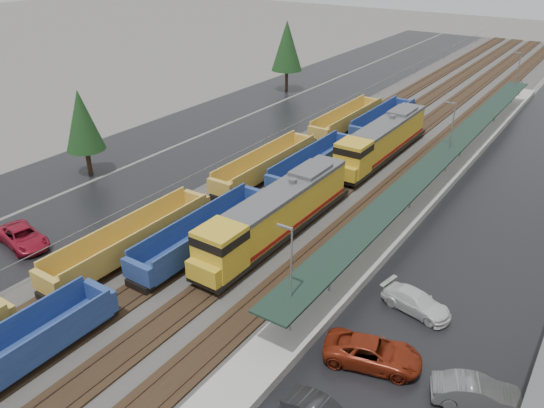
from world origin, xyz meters
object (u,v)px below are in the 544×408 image
(well_string_blue, at_px, (205,234))
(parked_car_east_b, at_px, (372,353))
(parked_car_east_c, at_px, (416,302))
(parked_car_west_c, at_px, (23,237))
(parked_car_east_e, at_px, (477,393))
(well_string_yellow, at_px, (132,241))
(locomotive_lead, at_px, (275,215))
(locomotive_trail, at_px, (381,141))

(well_string_blue, bearing_deg, parked_car_east_b, -15.10)
(well_string_blue, xyz_separation_m, parked_car_east_c, (16.97, 1.70, -0.51))
(parked_car_west_c, distance_m, parked_car_east_e, 35.20)
(well_string_yellow, distance_m, well_string_blue, 5.69)
(locomotive_lead, relative_size, well_string_yellow, 0.22)
(well_string_blue, height_order, parked_car_east_e, well_string_blue)
(well_string_blue, relative_size, parked_car_east_e, 18.08)
(locomotive_lead, bearing_deg, well_string_blue, -134.84)
(parked_car_east_b, relative_size, parked_car_east_c, 1.18)
(well_string_yellow, bearing_deg, parked_car_west_c, -154.48)
(locomotive_trail, height_order, parked_car_east_b, locomotive_trail)
(well_string_blue, xyz_separation_m, parked_car_east_b, (16.62, -4.48, -0.42))
(parked_car_west_c, bearing_deg, parked_car_east_e, -73.81)
(well_string_yellow, height_order, parked_car_east_b, well_string_yellow)
(well_string_yellow, bearing_deg, well_string_blue, 45.38)
(parked_car_east_e, bearing_deg, well_string_blue, 57.35)
(parked_car_east_e, bearing_deg, parked_car_west_c, 74.22)
(well_string_yellow, xyz_separation_m, parked_car_west_c, (-8.46, -4.04, -0.44))
(parked_car_west_c, distance_m, parked_car_east_b, 29.31)
(well_string_yellow, distance_m, parked_car_east_c, 21.75)
(well_string_yellow, bearing_deg, parked_car_east_e, -0.18)
(locomotive_lead, height_order, well_string_yellow, locomotive_lead)
(well_string_yellow, height_order, well_string_blue, well_string_blue)
(parked_car_east_b, bearing_deg, well_string_blue, 58.90)
(parked_car_east_e, bearing_deg, parked_car_east_c, 21.26)
(locomotive_lead, height_order, locomotive_trail, same)
(well_string_yellow, height_order, parked_car_east_e, well_string_yellow)
(well_string_yellow, height_order, parked_car_west_c, well_string_yellow)
(parked_car_west_c, distance_m, parked_car_east_c, 31.03)
(well_string_yellow, relative_size, parked_car_west_c, 16.22)
(locomotive_trail, relative_size, well_string_yellow, 0.22)
(parked_car_east_c, bearing_deg, well_string_blue, 106.97)
(parked_car_west_c, bearing_deg, parked_car_east_c, -61.86)
(parked_car_east_c, height_order, parked_car_east_e, parked_car_east_e)
(parked_car_east_b, bearing_deg, well_string_yellow, 72.80)
(well_string_blue, bearing_deg, parked_car_east_c, 5.72)
(locomotive_lead, relative_size, well_string_blue, 0.23)
(locomotive_trail, relative_size, parked_car_east_c, 4.07)
(parked_car_east_c, bearing_deg, locomotive_lead, 91.10)
(locomotive_trail, bearing_deg, parked_car_east_e, -57.59)
(locomotive_lead, xyz_separation_m, parked_car_east_b, (12.62, -8.50, -1.58))
(locomotive_lead, relative_size, parked_car_west_c, 3.56)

